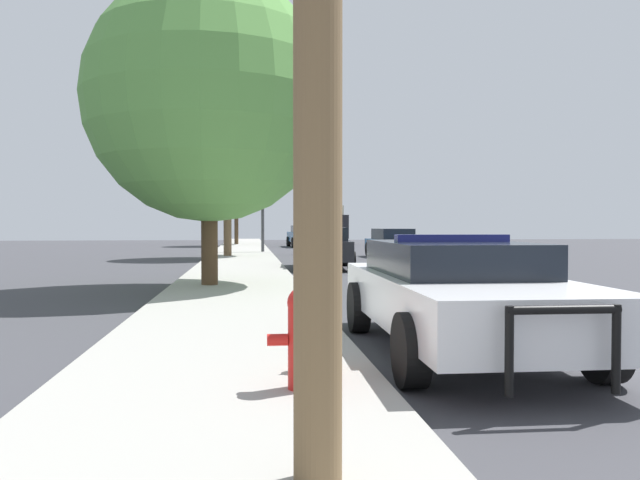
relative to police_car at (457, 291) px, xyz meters
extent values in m
cube|color=#A3A099|center=(-2.74, -0.10, -0.66)|extent=(3.00, 110.00, 0.13)
cube|color=white|center=(0.00, -0.05, -0.09)|extent=(2.02, 4.91, 0.57)
cube|color=black|center=(0.00, 0.19, 0.39)|extent=(1.70, 2.57, 0.39)
cylinder|color=black|center=(0.92, -1.58, -0.37)|extent=(0.25, 0.71, 0.71)
cylinder|color=black|center=(-0.97, -1.54, -0.37)|extent=(0.25, 0.71, 0.71)
cylinder|color=black|center=(0.97, 1.45, -0.37)|extent=(0.25, 0.71, 0.71)
cylinder|color=black|center=(-0.92, 1.48, -0.37)|extent=(0.25, 0.71, 0.71)
cylinder|color=black|center=(0.39, -2.62, -0.18)|extent=(0.07, 0.07, 0.70)
cylinder|color=black|center=(-0.48, -2.60, -0.18)|extent=(0.07, 0.07, 0.70)
cylinder|color=black|center=(-0.05, -2.61, 0.13)|extent=(0.92, 0.09, 0.07)
cube|color=navy|center=(0.00, 0.19, 0.63)|extent=(1.39, 0.23, 0.09)
cube|color=navy|center=(0.97, -0.07, -0.06)|extent=(0.07, 3.51, 0.16)
cylinder|color=red|center=(-2.02, -1.94, -0.25)|extent=(0.25, 0.25, 0.70)
sphere|color=red|center=(-2.02, -1.94, 0.14)|extent=(0.26, 0.26, 0.26)
cylinder|color=red|center=(-2.23, -1.94, -0.18)|extent=(0.17, 0.10, 0.10)
cylinder|color=red|center=(-1.80, -1.94, -0.18)|extent=(0.17, 0.10, 0.10)
cylinder|color=#424247|center=(-1.67, 25.08, 1.66)|extent=(0.16, 0.16, 4.51)
cylinder|color=#424247|center=(0.26, 25.08, 3.77)|extent=(3.86, 0.11, 0.11)
cube|color=black|center=(2.19, 25.08, 3.32)|extent=(0.30, 0.24, 0.90)
sphere|color=red|center=(2.19, 24.95, 3.62)|extent=(0.20, 0.20, 0.20)
sphere|color=orange|center=(2.19, 24.95, 3.32)|extent=(0.20, 0.20, 0.20)
sphere|color=green|center=(2.19, 24.95, 3.02)|extent=(0.20, 0.20, 0.20)
cube|color=navy|center=(1.33, 35.03, -0.05)|extent=(1.97, 4.47, 0.68)
cube|color=black|center=(1.34, 34.81, 0.52)|extent=(1.61, 2.36, 0.45)
cylinder|color=black|center=(0.41, 36.34, -0.38)|extent=(0.28, 0.70, 0.68)
cylinder|color=black|center=(2.10, 36.43, -0.38)|extent=(0.28, 0.70, 0.68)
cylinder|color=black|center=(0.56, 33.62, -0.38)|extent=(0.28, 0.70, 0.68)
cylinder|color=black|center=(2.25, 33.72, -0.38)|extent=(0.28, 0.70, 0.68)
cube|color=black|center=(0.15, 14.30, -0.08)|extent=(2.11, 4.25, 0.66)
cube|color=black|center=(0.13, 14.09, 0.47)|extent=(1.71, 2.26, 0.44)
cylinder|color=black|center=(-0.63, 15.64, -0.41)|extent=(0.29, 0.66, 0.64)
cylinder|color=black|center=(1.12, 15.50, -0.41)|extent=(0.29, 0.66, 0.64)
cylinder|color=black|center=(-0.83, 13.09, -0.41)|extent=(0.29, 0.66, 0.64)
cylinder|color=black|center=(0.92, 12.96, -0.41)|extent=(0.29, 0.66, 0.64)
cube|color=navy|center=(4.26, 20.96, -0.13)|extent=(2.00, 4.12, 0.50)
cube|color=black|center=(4.24, 21.16, 0.36)|extent=(1.63, 2.18, 0.49)
cylinder|color=black|center=(5.19, 19.77, -0.38)|extent=(0.29, 0.70, 0.69)
cylinder|color=black|center=(3.49, 19.66, -0.38)|extent=(0.29, 0.70, 0.69)
cylinder|color=black|center=(5.02, 22.25, -0.38)|extent=(0.29, 0.70, 0.69)
cylinder|color=black|center=(3.32, 22.14, -0.38)|extent=(0.29, 0.70, 0.69)
cube|color=black|center=(3.87, 39.70, 0.64)|extent=(2.39, 2.21, 1.78)
cube|color=beige|center=(3.78, 43.55, 1.02)|extent=(2.47, 5.59, 2.55)
cylinder|color=black|center=(5.01, 39.95, -0.26)|extent=(0.30, 0.95, 0.94)
cylinder|color=black|center=(2.72, 39.89, -0.26)|extent=(0.30, 0.95, 0.94)
cylinder|color=black|center=(4.91, 44.61, -0.26)|extent=(0.30, 0.95, 0.94)
cylinder|color=black|center=(2.61, 44.56, -0.26)|extent=(0.30, 0.95, 0.94)
cylinder|color=#4C3823|center=(-3.34, 7.45, 0.77)|extent=(0.38, 0.38, 2.72)
sphere|color=#5B9947|center=(-3.34, 7.45, 3.69)|extent=(5.67, 5.67, 5.67)
cylinder|color=brown|center=(-3.35, 21.07, 0.80)|extent=(0.36, 0.36, 2.78)
sphere|color=#5B9947|center=(-3.35, 21.07, 3.47)|extent=(4.66, 4.66, 4.66)
cylinder|color=#4C3823|center=(-3.23, 37.67, 1.10)|extent=(0.28, 0.28, 3.39)
sphere|color=#387A33|center=(-3.23, 37.67, 3.98)|extent=(4.34, 4.34, 4.34)
cone|color=orange|center=(-1.86, -1.28, -0.28)|extent=(0.36, 0.36, 0.62)
cylinder|color=white|center=(-1.86, -1.28, -0.25)|extent=(0.20, 0.20, 0.09)
camera|label=1|loc=(-2.48, -7.16, 0.79)|focal=35.00mm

